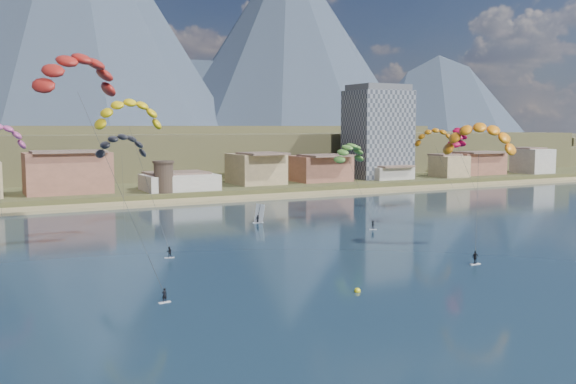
{
  "coord_description": "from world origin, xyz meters",
  "views": [
    {
      "loc": [
        -43.64,
        -51.67,
        19.84
      ],
      "look_at": [
        0.0,
        32.0,
        10.0
      ],
      "focal_mm": 39.43,
      "sensor_mm": 36.0,
      "label": 1
    }
  ],
  "objects_px": {
    "windsurfer": "(259,217)",
    "kitesurfer_orange": "(479,134)",
    "buoy": "(357,291)",
    "kitesurfer_green": "(350,151)",
    "watchtower": "(164,177)",
    "kitesurfer_red": "(77,68)",
    "apartment_tower": "(378,132)",
    "kitesurfer_yellow": "(129,110)"
  },
  "relations": [
    {
      "from": "kitesurfer_green",
      "to": "windsurfer",
      "type": "xyz_separation_m",
      "value": [
        -18.83,
        5.13,
        -13.52
      ]
    },
    {
      "from": "watchtower",
      "to": "kitesurfer_red",
      "type": "relative_size",
      "value": 0.28
    },
    {
      "from": "watchtower",
      "to": "kitesurfer_yellow",
      "type": "xyz_separation_m",
      "value": [
        -23.5,
        -60.97,
        16.13
      ]
    },
    {
      "from": "apartment_tower",
      "to": "kitesurfer_yellow",
      "type": "distance_m",
      "value": 127.88
    },
    {
      "from": "kitesurfer_red",
      "to": "kitesurfer_orange",
      "type": "relative_size",
      "value": 1.27
    },
    {
      "from": "apartment_tower",
      "to": "buoy",
      "type": "xyz_separation_m",
      "value": [
        -86.89,
        -117.68,
        -17.69
      ]
    },
    {
      "from": "windsurfer",
      "to": "kitesurfer_red",
      "type": "bearing_deg",
      "value": -139.21
    },
    {
      "from": "kitesurfer_red",
      "to": "buoy",
      "type": "relative_size",
      "value": 40.16
    },
    {
      "from": "kitesurfer_orange",
      "to": "kitesurfer_red",
      "type": "bearing_deg",
      "value": 177.53
    },
    {
      "from": "apartment_tower",
      "to": "kitesurfer_red",
      "type": "distance_m",
      "value": 151.4
    },
    {
      "from": "kitesurfer_yellow",
      "to": "windsurfer",
      "type": "xyz_separation_m",
      "value": [
        29.09,
        12.43,
        -21.28
      ]
    },
    {
      "from": "kitesurfer_red",
      "to": "apartment_tower",
      "type": "bearing_deg",
      "value": 40.31
    },
    {
      "from": "kitesurfer_red",
      "to": "kitesurfer_orange",
      "type": "height_order",
      "value": "kitesurfer_red"
    },
    {
      "from": "kitesurfer_green",
      "to": "windsurfer",
      "type": "relative_size",
      "value": 4.95
    },
    {
      "from": "kitesurfer_yellow",
      "to": "kitesurfer_orange",
      "type": "xyz_separation_m",
      "value": [
        52.25,
        -25.56,
        -3.96
      ]
    },
    {
      "from": "kitesurfer_orange",
      "to": "windsurfer",
      "type": "height_order",
      "value": "kitesurfer_orange"
    },
    {
      "from": "kitesurfer_green",
      "to": "windsurfer",
      "type": "height_order",
      "value": "kitesurfer_green"
    },
    {
      "from": "watchtower",
      "to": "windsurfer",
      "type": "distance_m",
      "value": 49.13
    },
    {
      "from": "kitesurfer_orange",
      "to": "kitesurfer_green",
      "type": "distance_m",
      "value": 33.36
    },
    {
      "from": "kitesurfer_red",
      "to": "kitesurfer_yellow",
      "type": "xyz_separation_m",
      "value": [
        11.74,
        22.8,
        -4.46
      ]
    },
    {
      "from": "kitesurfer_orange",
      "to": "kitesurfer_green",
      "type": "xyz_separation_m",
      "value": [
        -4.33,
        32.86,
        -3.79
      ]
    },
    {
      "from": "apartment_tower",
      "to": "kitesurfer_orange",
      "type": "xyz_separation_m",
      "value": [
        -51.25,
        -100.54,
        0.73
      ]
    },
    {
      "from": "kitesurfer_red",
      "to": "kitesurfer_yellow",
      "type": "relative_size",
      "value": 1.18
    },
    {
      "from": "buoy",
      "to": "kitesurfer_green",
      "type": "bearing_deg",
      "value": 57.94
    },
    {
      "from": "apartment_tower",
      "to": "kitesurfer_yellow",
      "type": "height_order",
      "value": "apartment_tower"
    },
    {
      "from": "kitesurfer_orange",
      "to": "windsurfer",
      "type": "relative_size",
      "value": 6.36
    },
    {
      "from": "apartment_tower",
      "to": "kitesurfer_red",
      "type": "relative_size",
      "value": 1.03
    },
    {
      "from": "windsurfer",
      "to": "watchtower",
      "type": "bearing_deg",
      "value": 96.57
    },
    {
      "from": "watchtower",
      "to": "buoy",
      "type": "xyz_separation_m",
      "value": [
        -6.89,
        -103.68,
        -6.24
      ]
    },
    {
      "from": "windsurfer",
      "to": "kitesurfer_orange",
      "type": "bearing_deg",
      "value": -58.64
    },
    {
      "from": "watchtower",
      "to": "kitesurfer_green",
      "type": "height_order",
      "value": "kitesurfer_green"
    },
    {
      "from": "watchtower",
      "to": "windsurfer",
      "type": "relative_size",
      "value": 2.23
    },
    {
      "from": "kitesurfer_red",
      "to": "buoy",
      "type": "bearing_deg",
      "value": -35.08
    },
    {
      "from": "kitesurfer_orange",
      "to": "kitesurfer_green",
      "type": "bearing_deg",
      "value": 97.5
    },
    {
      "from": "kitesurfer_green",
      "to": "apartment_tower",
      "type": "bearing_deg",
      "value": 50.61
    },
    {
      "from": "watchtower",
      "to": "kitesurfer_yellow",
      "type": "relative_size",
      "value": 0.33
    },
    {
      "from": "watchtower",
      "to": "kitesurfer_green",
      "type": "bearing_deg",
      "value": -65.53
    },
    {
      "from": "apartment_tower",
      "to": "kitesurfer_yellow",
      "type": "relative_size",
      "value": 1.21
    },
    {
      "from": "apartment_tower",
      "to": "windsurfer",
      "type": "xyz_separation_m",
      "value": [
        -74.41,
        -62.54,
        -16.59
      ]
    },
    {
      "from": "kitesurfer_red",
      "to": "kitesurfer_orange",
      "type": "distance_m",
      "value": 64.59
    },
    {
      "from": "kitesurfer_red",
      "to": "watchtower",
      "type": "bearing_deg",
      "value": 67.19
    },
    {
      "from": "buoy",
      "to": "windsurfer",
      "type": "bearing_deg",
      "value": 77.24
    }
  ]
}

